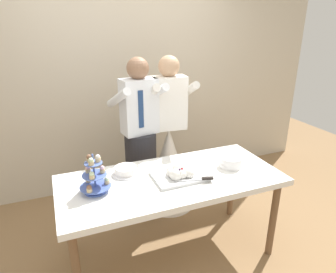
{
  "coord_description": "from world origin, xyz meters",
  "views": [
    {
      "loc": [
        -0.83,
        -1.97,
        1.96
      ],
      "look_at": [
        0.03,
        0.15,
        1.07
      ],
      "focal_mm": 31.95,
      "sensor_mm": 36.0,
      "label": 1
    }
  ],
  "objects_px": {
    "person_groom": "(141,149)",
    "plate_stack": "(231,162)",
    "dessert_table": "(171,186)",
    "main_cake_tray": "(180,173)",
    "cupcake_stand": "(95,178)",
    "person_bride": "(169,157)",
    "round_cake": "(126,171)"
  },
  "relations": [
    {
      "from": "dessert_table",
      "to": "person_groom",
      "type": "height_order",
      "value": "person_groom"
    },
    {
      "from": "dessert_table",
      "to": "person_groom",
      "type": "xyz_separation_m",
      "value": [
        -0.04,
        0.73,
        0.05
      ]
    },
    {
      "from": "dessert_table",
      "to": "main_cake_tray",
      "type": "bearing_deg",
      "value": -21.03
    },
    {
      "from": "dessert_table",
      "to": "main_cake_tray",
      "type": "xyz_separation_m",
      "value": [
        0.06,
        -0.02,
        0.12
      ]
    },
    {
      "from": "main_cake_tray",
      "to": "person_bride",
      "type": "xyz_separation_m",
      "value": [
        0.22,
        0.77,
        -0.23
      ]
    },
    {
      "from": "plate_stack",
      "to": "person_groom",
      "type": "height_order",
      "value": "person_groom"
    },
    {
      "from": "plate_stack",
      "to": "person_bride",
      "type": "bearing_deg",
      "value": 109.67
    },
    {
      "from": "round_cake",
      "to": "person_bride",
      "type": "bearing_deg",
      "value": 42.08
    },
    {
      "from": "person_groom",
      "to": "main_cake_tray",
      "type": "bearing_deg",
      "value": -82.45
    },
    {
      "from": "round_cake",
      "to": "person_groom",
      "type": "distance_m",
      "value": 0.6
    },
    {
      "from": "dessert_table",
      "to": "round_cake",
      "type": "xyz_separation_m",
      "value": [
        -0.33,
        0.2,
        0.1
      ]
    },
    {
      "from": "plate_stack",
      "to": "main_cake_tray",
      "type": "bearing_deg",
      "value": -178.42
    },
    {
      "from": "person_bride",
      "to": "dessert_table",
      "type": "bearing_deg",
      "value": -110.65
    },
    {
      "from": "cupcake_stand",
      "to": "main_cake_tray",
      "type": "bearing_deg",
      "value": -3.4
    },
    {
      "from": "cupcake_stand",
      "to": "round_cake",
      "type": "relative_size",
      "value": 1.27
    },
    {
      "from": "dessert_table",
      "to": "person_groom",
      "type": "bearing_deg",
      "value": 93.04
    },
    {
      "from": "person_groom",
      "to": "plate_stack",
      "type": "bearing_deg",
      "value": -51.2
    },
    {
      "from": "cupcake_stand",
      "to": "person_bride",
      "type": "bearing_deg",
      "value": 39.64
    },
    {
      "from": "main_cake_tray",
      "to": "dessert_table",
      "type": "bearing_deg",
      "value": 158.97
    },
    {
      "from": "cupcake_stand",
      "to": "person_bride",
      "type": "xyz_separation_m",
      "value": [
        0.89,
        0.73,
        -0.31
      ]
    },
    {
      "from": "round_cake",
      "to": "person_bride",
      "type": "relative_size",
      "value": 0.14
    },
    {
      "from": "cupcake_stand",
      "to": "person_bride",
      "type": "relative_size",
      "value": 0.18
    },
    {
      "from": "dessert_table",
      "to": "cupcake_stand",
      "type": "bearing_deg",
      "value": 178.47
    },
    {
      "from": "cupcake_stand",
      "to": "plate_stack",
      "type": "relative_size",
      "value": 1.56
    },
    {
      "from": "person_groom",
      "to": "person_bride",
      "type": "relative_size",
      "value": 1.0
    },
    {
      "from": "main_cake_tray",
      "to": "person_bride",
      "type": "relative_size",
      "value": 0.26
    },
    {
      "from": "plate_stack",
      "to": "person_groom",
      "type": "xyz_separation_m",
      "value": [
        -0.59,
        0.74,
        -0.07
      ]
    },
    {
      "from": "dessert_table",
      "to": "person_bride",
      "type": "distance_m",
      "value": 0.81
    },
    {
      "from": "person_bride",
      "to": "cupcake_stand",
      "type": "bearing_deg",
      "value": -140.36
    },
    {
      "from": "dessert_table",
      "to": "round_cake",
      "type": "bearing_deg",
      "value": 148.43
    },
    {
      "from": "dessert_table",
      "to": "main_cake_tray",
      "type": "relative_size",
      "value": 4.17
    },
    {
      "from": "cupcake_stand",
      "to": "plate_stack",
      "type": "bearing_deg",
      "value": -1.28
    }
  ]
}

